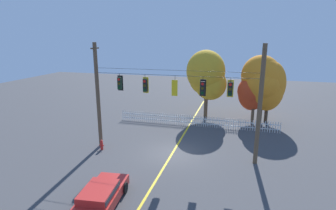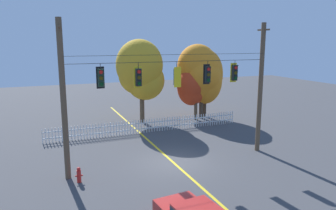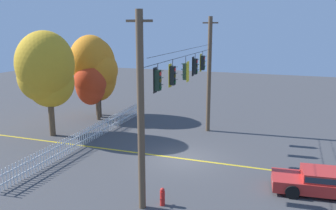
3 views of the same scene
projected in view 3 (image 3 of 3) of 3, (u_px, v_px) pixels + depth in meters
ground at (184, 159)px, 20.95m from camera, size 80.00×80.00×0.00m
lane_centerline_stripe at (184, 159)px, 20.95m from camera, size 0.16×36.00×0.01m
signal_support_span at (184, 88)px, 20.02m from camera, size 12.47×1.10×8.34m
traffic_signal_northbound_primary at (158, 80)px, 15.97m from camera, size 0.43×0.38×1.34m
traffic_signal_eastbound_side at (172, 76)px, 17.88m from camera, size 0.43×0.38×1.41m
traffic_signal_westbound_side at (186, 71)px, 19.98m from camera, size 0.43×0.38×1.46m
traffic_signal_northbound_secondary at (195, 66)px, 21.81m from camera, size 0.43×0.38×1.41m
traffic_signal_southbound_primary at (202, 63)px, 23.54m from camera, size 0.43×0.38×1.36m
white_picket_fence at (88, 135)px, 23.71m from camera, size 15.92×0.06×1.08m
autumn_maple_near_fence at (46, 72)px, 24.47m from camera, size 4.36×3.82×7.40m
autumn_maple_mid at (91, 82)px, 28.90m from camera, size 2.85×2.63×4.78m
autumn_oak_far_east at (95, 67)px, 29.47m from camera, size 3.90×3.79×6.97m
autumn_maple_far_west at (98, 69)px, 30.11m from camera, size 3.71×3.16×6.68m
parked_car at (323, 181)px, 16.52m from camera, size 2.30×4.66×1.15m
fire_hydrant at (162, 197)px, 15.47m from camera, size 0.38×0.22×0.82m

